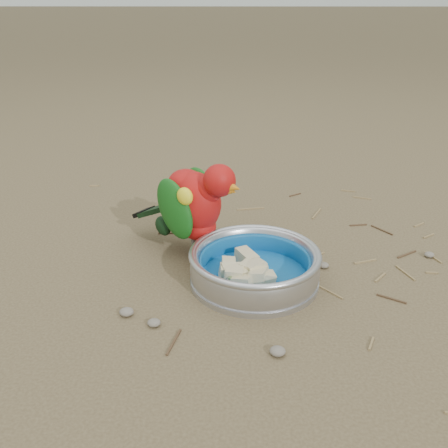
# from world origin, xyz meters

# --- Properties ---
(ground) EXTENTS (60.00, 60.00, 0.00)m
(ground) POSITION_xyz_m (0.00, 0.00, 0.00)
(ground) COLOR brown
(food_bowl) EXTENTS (0.23, 0.23, 0.02)m
(food_bowl) POSITION_xyz_m (-0.02, -0.04, 0.01)
(food_bowl) COLOR #B2B2BA
(food_bowl) RESTS_ON ground
(bowl_wall) EXTENTS (0.23, 0.23, 0.04)m
(bowl_wall) POSITION_xyz_m (-0.02, -0.04, 0.04)
(bowl_wall) COLOR #B2B2BA
(bowl_wall) RESTS_ON food_bowl
(fruit_wedges) EXTENTS (0.14, 0.14, 0.03)m
(fruit_wedges) POSITION_xyz_m (-0.02, -0.04, 0.03)
(fruit_wedges) COLOR beige
(fruit_wedges) RESTS_ON food_bowl
(lory_parrot) EXTENTS (0.25, 0.22, 0.19)m
(lory_parrot) POSITION_xyz_m (-0.13, 0.06, 0.09)
(lory_parrot) COLOR #AA100F
(lory_parrot) RESTS_ON ground
(ground_debris) EXTENTS (0.90, 0.80, 0.01)m
(ground_debris) POSITION_xyz_m (-0.00, 0.07, 0.00)
(ground_debris) COLOR olive
(ground_debris) RESTS_ON ground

